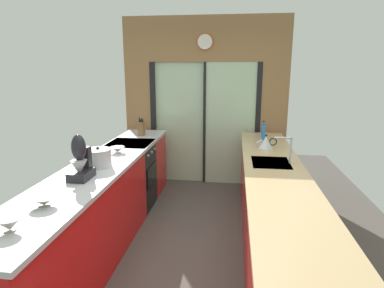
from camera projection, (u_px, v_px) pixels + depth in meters
The scene contains 14 objects.
ground_plane at pixel (190, 233), 3.89m from camera, with size 5.04×7.60×0.02m, color #4C4742.
back_wall_unit at pixel (205, 92), 5.27m from camera, with size 2.64×0.12×2.70m.
left_counter_run at pixel (99, 209), 3.44m from camera, with size 0.62×3.80×0.92m.
right_counter_run at pixel (273, 211), 3.38m from camera, with size 0.62×3.80×0.92m.
sink_faucet at pixel (288, 146), 3.45m from camera, with size 0.19×0.02×0.28m.
oven_range at pixel (131, 175), 4.53m from camera, with size 0.60×0.60×0.92m.
mixing_bowl_near at pixel (9, 224), 2.04m from camera, with size 0.16×0.16×0.09m.
mixing_bowl_mid at pixel (44, 201), 2.40m from camera, with size 0.19×0.19×0.07m.
mixing_bowl_far at pixel (117, 150), 3.90m from camera, with size 0.18×0.18×0.07m.
knife_block at pixel (141, 129), 4.88m from camera, with size 0.08×0.14×0.27m.
stand_mixer at pixel (80, 162), 2.96m from camera, with size 0.17×0.27×0.42m.
stock_pot at pixel (98, 158), 3.35m from camera, with size 0.27×0.27×0.21m.
kettle at pixel (266, 142), 4.12m from camera, with size 0.26×0.19×0.18m.
soap_bottle at pixel (263, 132), 4.53m from camera, with size 0.06×0.06×0.28m.
Camera 1 is at (0.49, -2.91, 1.92)m, focal length 30.53 mm.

